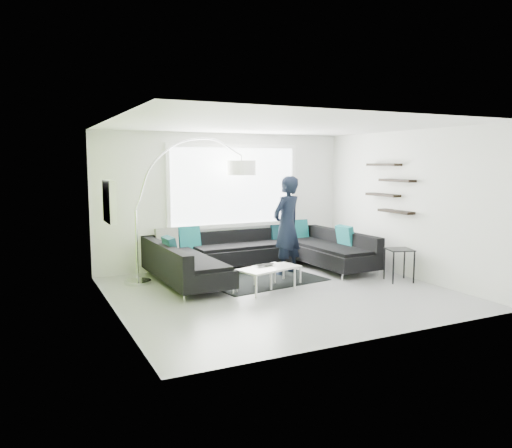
{
  "coord_description": "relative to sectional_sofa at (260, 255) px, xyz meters",
  "views": [
    {
      "loc": [
        -3.99,
        -7.27,
        2.2
      ],
      "look_at": [
        -0.04,
        0.9,
        1.07
      ],
      "focal_mm": 35.0,
      "sensor_mm": 36.0,
      "label": 1
    }
  ],
  "objects": [
    {
      "name": "ground",
      "position": [
        -0.28,
        -1.36,
        -0.39
      ],
      "size": [
        5.5,
        5.5,
        0.0
      ],
      "primitive_type": "plane",
      "color": "gray",
      "rests_on": "ground"
    },
    {
      "name": "rug",
      "position": [
        -0.17,
        -0.38,
        -0.38
      ],
      "size": [
        2.35,
        1.86,
        0.01
      ],
      "primitive_type": "cube",
      "rotation": [
        0.0,
        0.0,
        0.15
      ],
      "color": "black",
      "rests_on": "ground"
    },
    {
      "name": "room_shell",
      "position": [
        -0.24,
        -1.15,
        1.42
      ],
      "size": [
        5.54,
        5.04,
        2.82
      ],
      "color": "white",
      "rests_on": "ground"
    },
    {
      "name": "arc_lamp",
      "position": [
        -2.34,
        0.33,
        0.95
      ],
      "size": [
        2.47,
        0.66,
        2.67
      ],
      "primitive_type": null,
      "rotation": [
        0.0,
        0.0,
        0.02
      ],
      "color": "white",
      "rests_on": "ground"
    },
    {
      "name": "laptop",
      "position": [
        -0.4,
        -1.06,
        0.03
      ],
      "size": [
        0.4,
        0.29,
        0.03
      ],
      "primitive_type": "imported",
      "rotation": [
        0.0,
        0.0,
        0.08
      ],
      "color": "black",
      "rests_on": "coffee_table"
    },
    {
      "name": "coffee_table",
      "position": [
        -0.27,
        -1.02,
        -0.19
      ],
      "size": [
        1.37,
        1.03,
        0.4
      ],
      "primitive_type": "cube",
      "rotation": [
        0.0,
        0.0,
        0.28
      ],
      "color": "white",
      "rests_on": "ground"
    },
    {
      "name": "side_table",
      "position": [
        2.07,
        -1.62,
        -0.08
      ],
      "size": [
        0.55,
        0.55,
        0.61
      ],
      "primitive_type": "cube",
      "rotation": [
        0.0,
        0.0,
        -0.3
      ],
      "color": "black",
      "rests_on": "ground"
    },
    {
      "name": "person",
      "position": [
        0.48,
        -0.19,
        0.58
      ],
      "size": [
        1.04,
        0.97,
        1.93
      ],
      "primitive_type": "imported",
      "rotation": [
        0.0,
        0.0,
        3.54
      ],
      "color": "black",
      "rests_on": "ground"
    },
    {
      "name": "sectional_sofa",
      "position": [
        0.0,
        0.0,
        0.0
      ],
      "size": [
        4.16,
        2.66,
        0.88
      ],
      "rotation": [
        0.0,
        0.0,
        0.03
      ],
      "color": "black",
      "rests_on": "ground"
    }
  ]
}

